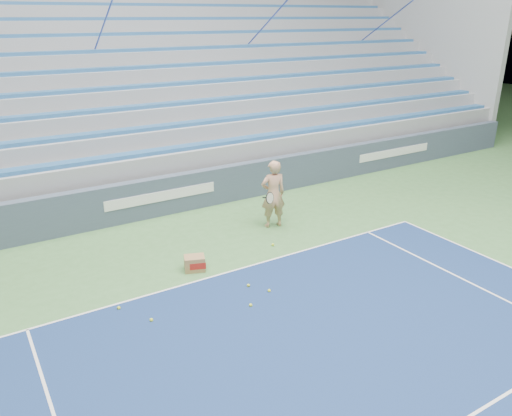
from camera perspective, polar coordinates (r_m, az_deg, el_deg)
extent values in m
cube|color=white|center=(11.04, -3.14, -7.30)|extent=(10.97, 0.05, 0.00)
cube|color=#3D495D|center=(14.19, -10.93, 1.33)|extent=(30.00, 0.30, 1.10)
cube|color=white|center=(14.03, -10.71, 1.33)|extent=(3.20, 0.02, 0.28)
cube|color=white|center=(18.97, 15.59, 6.13)|extent=(3.40, 0.02, 0.28)
cube|color=gray|center=(18.34, -16.12, 5.41)|extent=(30.00, 8.50, 1.10)
cube|color=gray|center=(18.15, -16.37, 7.84)|extent=(30.00, 8.50, 0.50)
cube|color=#2A5D97|center=(14.47, -12.21, 6.22)|extent=(29.60, 0.42, 0.11)
cube|color=gray|center=(18.45, -16.90, 9.59)|extent=(30.00, 7.65, 0.50)
cube|color=#2A5D97|center=(15.14, -13.47, 8.72)|extent=(29.60, 0.42, 0.11)
cube|color=gray|center=(18.77, -17.42, 11.28)|extent=(30.00, 6.80, 0.50)
cube|color=#2A5D97|center=(15.85, -14.64, 11.00)|extent=(29.60, 0.42, 0.11)
cube|color=gray|center=(19.11, -17.93, 12.90)|extent=(30.00, 5.95, 0.50)
cube|color=#2A5D97|center=(16.58, -15.72, 13.08)|extent=(29.60, 0.42, 0.11)
cube|color=gray|center=(19.46, -18.42, 14.47)|extent=(30.00, 5.10, 0.50)
cube|color=#2A5D97|center=(17.34, -16.72, 14.97)|extent=(29.60, 0.42, 0.11)
cube|color=gray|center=(19.83, -18.91, 15.99)|extent=(30.00, 4.25, 0.50)
cube|color=#2A5D97|center=(18.12, -17.66, 16.70)|extent=(29.60, 0.42, 0.11)
cube|color=gray|center=(20.22, -19.38, 17.44)|extent=(30.00, 3.40, 0.50)
cube|color=#2A5D97|center=(18.92, -18.53, 18.29)|extent=(29.60, 0.42, 0.11)
cube|color=gray|center=(20.61, -19.84, 18.84)|extent=(30.00, 2.55, 0.50)
cube|color=#2A5D97|center=(19.73, -19.34, 19.74)|extent=(29.60, 0.42, 0.11)
cube|color=gray|center=(21.02, -20.30, 20.18)|extent=(30.00, 1.70, 0.50)
cube|color=#2A5D97|center=(20.56, -20.11, 21.07)|extent=(29.60, 0.42, 0.11)
cube|color=gray|center=(26.20, 18.09, 15.32)|extent=(0.30, 8.80, 6.10)
cube|color=gray|center=(22.21, -20.39, 15.74)|extent=(31.00, 0.40, 7.30)
cylinder|color=#2F48A6|center=(17.73, -17.50, 18.09)|extent=(0.05, 8.53, 5.04)
cylinder|color=#2F48A6|center=(20.13, 0.14, 19.26)|extent=(0.05, 8.53, 5.04)
cylinder|color=#2F48A6|center=(23.83, 13.25, 19.04)|extent=(0.05, 8.53, 5.04)
imported|color=tan|center=(13.04, 1.97, 1.60)|extent=(0.74, 0.57, 1.82)
cylinder|color=black|center=(12.65, 1.27, 1.18)|extent=(0.12, 0.27, 0.08)
cylinder|color=beige|center=(12.34, 1.59, 1.15)|extent=(0.29, 0.16, 0.28)
torus|color=black|center=(12.34, 1.59, 1.15)|extent=(0.31, 0.18, 0.30)
cube|color=olive|center=(11.14, -7.04, -6.29)|extent=(0.53, 0.46, 0.33)
cube|color=#B21E19|center=(11.00, -6.66, -6.65)|extent=(0.34, 0.13, 0.15)
sphere|color=#D7E72F|center=(10.47, -0.87, -8.85)|extent=(0.07, 0.07, 0.07)
sphere|color=#D7E72F|center=(10.10, -15.41, -10.95)|extent=(0.07, 0.07, 0.07)
sphere|color=#D7E72F|center=(12.23, 1.94, -4.21)|extent=(0.07, 0.07, 0.07)
sphere|color=#D7E72F|center=(10.30, 1.52, -9.42)|extent=(0.07, 0.07, 0.07)
sphere|color=#D7E72F|center=(9.83, -0.62, -11.04)|extent=(0.07, 0.07, 0.07)
sphere|color=#D7E72F|center=(9.60, -11.87, -12.41)|extent=(0.07, 0.07, 0.07)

